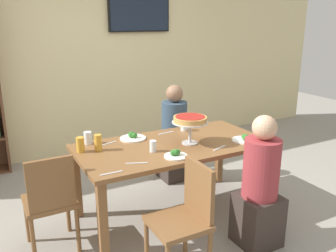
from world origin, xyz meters
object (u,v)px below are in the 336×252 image
at_px(cutlery_knife_far, 108,143).
at_px(beer_glass_amber_tall, 80,145).
at_px(salad_plate_far_diner, 176,154).
at_px(water_glass_clear_spare, 184,126).
at_px(diner_near_right, 259,191).
at_px(cutlery_fork_near, 111,173).
at_px(cutlery_knife_near, 166,133).
at_px(cutlery_fork_far, 220,148).
at_px(chair_head_west, 50,199).
at_px(diner_far_right, 174,139).
at_px(salad_plate_spare, 133,137).
at_px(deep_dish_pizza_stand, 190,121).
at_px(water_glass_clear_near, 88,138).
at_px(dining_table, 173,152).
at_px(television, 139,11).
at_px(beer_glass_amber_short, 98,143).
at_px(salad_plate_near_diner, 245,139).
at_px(water_glass_clear_far, 153,146).
at_px(chair_near_left, 186,214).
at_px(cutlery_spare_fork, 137,163).

bearing_deg(cutlery_knife_far, beer_glass_amber_tall, 2.94).
bearing_deg(salad_plate_far_diner, water_glass_clear_spare, 54.06).
bearing_deg(diner_near_right, cutlery_knife_far, 41.56).
distance_m(cutlery_fork_near, cutlery_knife_near, 1.09).
distance_m(water_glass_clear_spare, cutlery_knife_near, 0.22).
xyz_separation_m(salad_plate_far_diner, cutlery_fork_far, (0.46, -0.00, -0.02)).
height_order(chair_head_west, water_glass_clear_spare, chair_head_west).
bearing_deg(diner_far_right, cutlery_knife_far, -64.85).
bearing_deg(salad_plate_spare, deep_dish_pizza_stand, -41.60).
distance_m(diner_far_right, deep_dish_pizza_stand, 0.98).
xyz_separation_m(water_glass_clear_near, cutlery_fork_near, (-0.03, -0.75, -0.06)).
bearing_deg(dining_table, salad_plate_far_diner, -114.70).
height_order(television, cutlery_knife_near, television).
bearing_deg(beer_glass_amber_short, cutlery_knife_near, 12.06).
height_order(deep_dish_pizza_stand, beer_glass_amber_short, deep_dish_pizza_stand).
bearing_deg(water_glass_clear_spare, beer_glass_amber_tall, -174.19).
relative_size(salad_plate_near_diner, beer_glass_amber_short, 1.63).
distance_m(dining_table, cutlery_knife_near, 0.35).
distance_m(water_glass_clear_near, water_glass_clear_spare, 1.02).
distance_m(water_glass_clear_far, cutlery_knife_near, 0.55).
relative_size(salad_plate_spare, beer_glass_amber_short, 1.74).
distance_m(diner_far_right, water_glass_clear_near, 1.23).
relative_size(salad_plate_spare, water_glass_clear_spare, 2.68).
relative_size(beer_glass_amber_short, cutlery_fork_near, 0.82).
relative_size(television, chair_near_left, 1.06).
relative_size(salad_plate_far_diner, cutlery_knife_far, 1.13).
height_order(deep_dish_pizza_stand, salad_plate_near_diner, deep_dish_pizza_stand).
bearing_deg(dining_table, beer_glass_amber_short, 166.60).
relative_size(deep_dish_pizza_stand, beer_glass_amber_tall, 2.53).
height_order(deep_dish_pizza_stand, beer_glass_amber_tall, deep_dish_pizza_stand).
relative_size(beer_glass_amber_short, cutlery_spare_fork, 0.82).
xyz_separation_m(dining_table, chair_near_left, (-0.32, -0.78, -0.17)).
bearing_deg(diner_near_right, salad_plate_near_diner, -25.80).
bearing_deg(chair_head_west, television, 50.87).
distance_m(salad_plate_spare, cutlery_knife_far, 0.26).
bearing_deg(deep_dish_pizza_stand, beer_glass_amber_short, 164.65).
xyz_separation_m(chair_near_left, salad_plate_near_diner, (0.97, 0.53, 0.27)).
bearing_deg(water_glass_clear_near, cutlery_knife_near, -3.72).
xyz_separation_m(chair_head_west, water_glass_clear_far, (0.91, -0.03, 0.31)).
bearing_deg(chair_near_left, television, -17.79).
bearing_deg(cutlery_knife_near, cutlery_fork_far, 102.95).
distance_m(television, deep_dish_pizza_stand, 2.44).
distance_m(water_glass_clear_near, cutlery_knife_far, 0.20).
height_order(chair_head_west, water_glass_clear_far, chair_head_west).
xyz_separation_m(diner_near_right, water_glass_clear_near, (-1.11, 1.15, 0.31)).
xyz_separation_m(water_glass_clear_spare, cutlery_fork_near, (-1.05, -0.69, -0.05)).
xyz_separation_m(cutlery_knife_near, cutlery_fork_far, (0.23, -0.63, 0.00)).
bearing_deg(water_glass_clear_spare, cutlery_knife_near, 176.59).
distance_m(deep_dish_pizza_stand, cutlery_spare_fork, 0.71).
bearing_deg(cutlery_spare_fork, beer_glass_amber_tall, 146.22).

